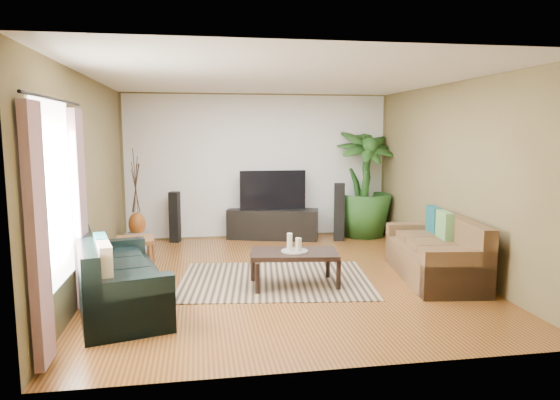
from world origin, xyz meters
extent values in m
plane|color=brown|center=(0.00, 0.00, 0.00)|extent=(5.50, 5.50, 0.00)
plane|color=white|center=(0.00, 0.00, 2.70)|extent=(5.50, 5.50, 0.00)
plane|color=brown|center=(0.00, 2.75, 1.35)|extent=(5.00, 0.00, 5.00)
plane|color=brown|center=(0.00, -2.75, 1.35)|extent=(5.00, 0.00, 5.00)
plane|color=brown|center=(-2.50, 0.00, 1.35)|extent=(0.00, 5.50, 5.50)
plane|color=brown|center=(2.50, 0.00, 1.35)|extent=(0.00, 5.50, 5.50)
plane|color=white|center=(0.00, 2.74, 1.35)|extent=(4.90, 0.00, 4.90)
plane|color=white|center=(-2.48, -1.60, 1.40)|extent=(0.00, 1.80, 1.80)
cube|color=gray|center=(-2.43, -2.35, 1.15)|extent=(0.08, 0.35, 2.20)
cube|color=gray|center=(-2.43, -0.85, 1.15)|extent=(0.08, 0.35, 2.20)
cylinder|color=black|center=(-2.43, -1.60, 2.30)|extent=(0.03, 1.90, 0.03)
cube|color=black|center=(-2.04, -0.89, 0.42)|extent=(1.34, 2.16, 0.85)
cube|color=brown|center=(2.04, -0.38, 0.42)|extent=(1.11, 2.02, 0.85)
cube|color=tan|center=(-0.13, -0.16, 0.01)|extent=(2.75, 2.10, 0.01)
cube|color=black|center=(0.09, -0.42, 0.23)|extent=(1.19, 0.76, 0.46)
cylinder|color=gray|center=(0.09, -0.42, 0.46)|extent=(0.35, 0.35, 0.02)
cylinder|color=beige|center=(0.03, -0.39, 0.58)|extent=(0.07, 0.07, 0.22)
cylinder|color=silver|center=(0.13, -0.46, 0.56)|extent=(0.07, 0.07, 0.17)
cylinder|color=silver|center=(0.16, -0.36, 0.54)|extent=(0.07, 0.07, 0.14)
cube|color=black|center=(0.24, 2.50, 0.28)|extent=(1.75, 0.95, 0.56)
cube|color=black|center=(0.24, 2.50, 0.92)|extent=(1.23, 0.07, 0.73)
cube|color=black|center=(-1.56, 2.50, 0.46)|extent=(0.21, 0.22, 0.92)
cube|color=black|center=(1.43, 2.16, 0.53)|extent=(0.24, 0.25, 1.06)
imported|color=#1E4818|center=(1.99, 2.46, 1.02)|extent=(1.29, 1.29, 2.03)
cylinder|color=black|center=(1.99, 2.46, 0.15)|extent=(0.38, 0.38, 0.29)
cube|color=#989795|center=(-2.16, 1.95, 0.16)|extent=(0.38, 0.38, 0.31)
ellipsoid|color=brown|center=(-2.16, 1.95, 0.45)|extent=(0.28, 0.28, 0.40)
cube|color=brown|center=(-2.01, 0.36, 0.27)|extent=(0.54, 0.54, 0.54)
camera|label=1|loc=(-1.12, -6.62, 2.00)|focal=32.00mm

